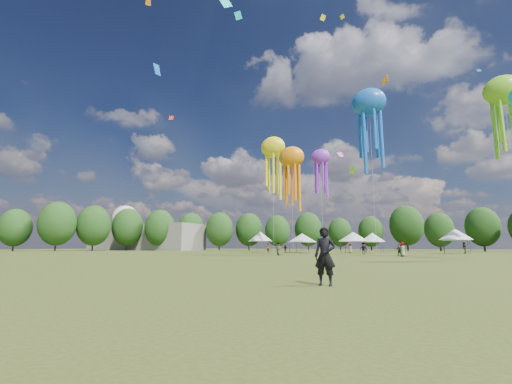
% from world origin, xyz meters
% --- Properties ---
extents(ground, '(300.00, 300.00, 0.00)m').
position_xyz_m(ground, '(0.00, 0.00, 0.00)').
color(ground, '#384416').
rests_on(ground, ground).
extents(observer_main, '(0.69, 0.46, 1.90)m').
position_xyz_m(observer_main, '(7.87, -0.51, 0.95)').
color(observer_main, black).
rests_on(observer_main, ground).
extents(spectator_near, '(1.09, 1.05, 1.78)m').
position_xyz_m(spectator_near, '(-7.97, 32.75, 0.89)').
color(spectator_near, gray).
rests_on(spectator_near, ground).
extents(spectators_far, '(32.47, 22.89, 1.93)m').
position_xyz_m(spectators_far, '(3.09, 46.34, 0.88)').
color(spectators_far, gray).
rests_on(spectators_far, ground).
extents(festival_tents, '(41.27, 8.09, 4.33)m').
position_xyz_m(festival_tents, '(-3.78, 55.75, 3.11)').
color(festival_tents, '#47474C').
rests_on(festival_tents, ground).
extents(show_kites, '(43.29, 26.56, 27.05)m').
position_xyz_m(show_kites, '(4.51, 43.19, 18.65)').
color(show_kites, orange).
rests_on(show_kites, ground).
extents(small_kites, '(81.48, 62.90, 40.57)m').
position_xyz_m(small_kites, '(1.13, 41.57, 32.11)').
color(small_kites, orange).
rests_on(small_kites, ground).
extents(treeline, '(201.57, 95.24, 13.43)m').
position_xyz_m(treeline, '(-3.87, 62.51, 6.54)').
color(treeline, '#38281C').
rests_on(treeline, ground).
extents(hangar, '(40.00, 12.00, 8.00)m').
position_xyz_m(hangar, '(-72.00, 72.00, 4.00)').
color(hangar, gray).
rests_on(hangar, ground).
extents(radome, '(9.00, 9.00, 16.00)m').
position_xyz_m(radome, '(-88.00, 78.00, 9.99)').
color(radome, white).
rests_on(radome, ground).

